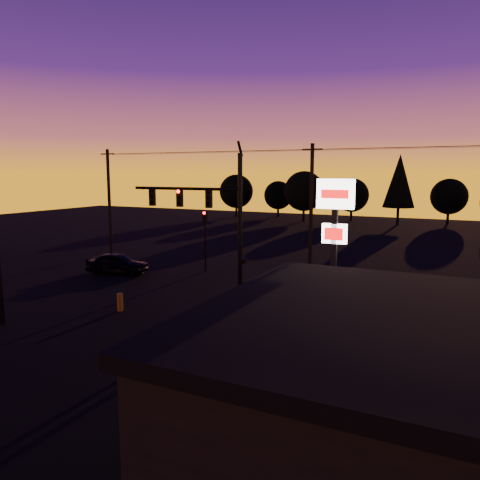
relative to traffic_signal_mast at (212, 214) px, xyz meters
The scene contains 18 objects.
ground 6.35m from the traffic_signal_mast, 88.59° to the right, with size 120.00×120.00×0.00m, color black.
lane_arrow 5.48m from the traffic_signal_mast, 75.57° to the right, with size 1.20×3.10×0.01m.
traffic_signal_mast is the anchor object (origin of this frame).
secondary_signal 9.19m from the traffic_signal_mast, 123.19° to the left, with size 0.30×0.31×4.35m.
pylon_sign 7.52m from the traffic_signal_mast, 19.36° to the right, with size 1.50×0.28×6.80m.
utility_pole_0 18.79m from the traffic_signal_mast, 147.82° to the left, with size 1.40×0.26×9.00m.
utility_pole_1 10.23m from the traffic_signal_mast, 78.16° to the left, with size 1.40×0.26×9.00m.
power_wires 10.85m from the traffic_signal_mast, 78.16° to the left, with size 36.00×1.22×0.07m.
bollard 6.57m from the traffic_signal_mast, 143.57° to the right, with size 0.30×0.30×0.91m, color #C08114.
tree_0 50.96m from the traffic_signal_mast, 115.46° to the left, with size 5.36×5.36×6.74m.
tree_1 51.54m from the traffic_signal_mast, 107.98° to the left, with size 4.54×4.54×5.71m.
tree_2 45.11m from the traffic_signal_mast, 102.68° to the left, with size 5.77×5.78×7.26m.
tree_3 48.18m from the traffic_signal_mast, 94.65° to the left, with size 4.95×4.95×6.22m.
tree_4 45.12m from the traffic_signal_mast, 86.06° to the left, with size 4.18×4.18×9.50m.
tree_5 50.84m from the traffic_signal_mast, 79.69° to the left, with size 4.95×4.95×6.22m.
car_left 11.57m from the traffic_signal_mast, 158.06° to the left, with size 1.75×4.35×1.48m, color black.
car_right 7.51m from the traffic_signal_mast, 46.92° to the left, with size 1.72×4.24×1.23m, color black.
suv_parked 14.35m from the traffic_signal_mast, 30.82° to the right, with size 2.38×5.16×1.43m, color black.
Camera 1 is at (11.90, -16.95, 7.05)m, focal length 35.00 mm.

